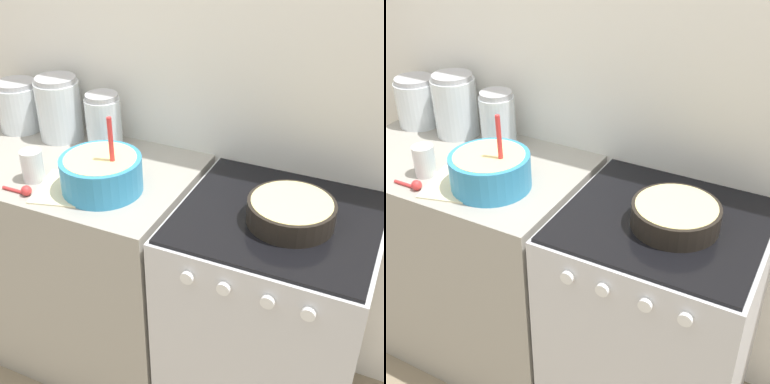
% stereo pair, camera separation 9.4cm
% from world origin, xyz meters
% --- Properties ---
extents(wall_back, '(4.89, 0.05, 2.40)m').
position_xyz_m(wall_back, '(0.00, 0.62, 1.20)').
color(wall_back, white).
rests_on(wall_back, ground_plane).
extents(countertop_cabinet, '(0.95, 0.59, 0.90)m').
position_xyz_m(countertop_cabinet, '(-0.47, 0.30, 0.45)').
color(countertop_cabinet, '#9E998E').
rests_on(countertop_cabinet, ground_plane).
extents(stove, '(0.65, 0.61, 0.90)m').
position_xyz_m(stove, '(0.34, 0.30, 0.45)').
color(stove, silver).
rests_on(stove, ground_plane).
extents(mixing_bowl, '(0.27, 0.27, 0.27)m').
position_xyz_m(mixing_bowl, '(-0.25, 0.20, 0.97)').
color(mixing_bowl, '#338CBF').
rests_on(mixing_bowl, countertop_cabinet).
extents(baking_pan, '(0.27, 0.27, 0.08)m').
position_xyz_m(baking_pan, '(0.38, 0.28, 0.94)').
color(baking_pan, black).
rests_on(baking_pan, stove).
extents(storage_jar_left, '(0.17, 0.17, 0.20)m').
position_xyz_m(storage_jar_left, '(-0.83, 0.49, 0.99)').
color(storage_jar_left, silver).
rests_on(storage_jar_left, countertop_cabinet).
extents(storage_jar_middle, '(0.17, 0.17, 0.25)m').
position_xyz_m(storage_jar_middle, '(-0.62, 0.49, 1.01)').
color(storage_jar_middle, silver).
rests_on(storage_jar_middle, countertop_cabinet).
extents(storage_jar_right, '(0.14, 0.14, 0.22)m').
position_xyz_m(storage_jar_right, '(-0.42, 0.49, 0.99)').
color(storage_jar_right, silver).
rests_on(storage_jar_right, countertop_cabinet).
extents(tin_can, '(0.08, 0.08, 0.11)m').
position_xyz_m(tin_can, '(-0.51, 0.16, 0.96)').
color(tin_can, silver).
rests_on(tin_can, countertop_cabinet).
extents(recipe_page, '(0.22, 0.26, 0.01)m').
position_xyz_m(recipe_page, '(-0.38, 0.15, 0.90)').
color(recipe_page, beige).
rests_on(recipe_page, countertop_cabinet).
extents(measuring_spoon, '(0.12, 0.04, 0.04)m').
position_xyz_m(measuring_spoon, '(-0.48, 0.07, 0.92)').
color(measuring_spoon, red).
rests_on(measuring_spoon, countertop_cabinet).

